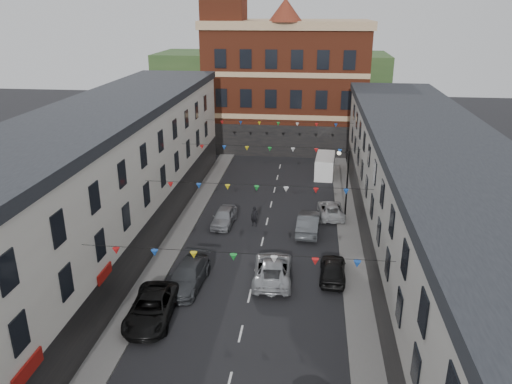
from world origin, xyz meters
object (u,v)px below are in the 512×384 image
at_px(car_right_d, 333,269).
at_px(white_van, 325,166).
at_px(car_left_d, 188,276).
at_px(car_left_c, 152,308).
at_px(car_right_f, 331,210).
at_px(car_left_e, 224,217).
at_px(street_lamp, 345,174).
at_px(car_right_e, 309,223).
at_px(pedestrian, 255,217).
at_px(moving_car, 273,269).

xyz_separation_m(car_right_d, white_van, (-0.26, 22.52, 0.38)).
bearing_deg(car_left_d, car_left_c, -102.86).
distance_m(car_left_d, car_right_f, 16.24).
bearing_deg(car_left_e, street_lamp, 19.51).
relative_size(car_right_e, car_right_f, 1.09).
distance_m(street_lamp, pedestrian, 8.68).
relative_size(car_left_e, car_right_f, 0.93).
distance_m(car_left_c, car_left_d, 4.14).
height_order(car_left_e, car_right_e, car_right_e).
bearing_deg(car_left_c, car_left_d, 69.56).
distance_m(car_left_d, car_left_e, 10.17).
height_order(car_right_e, moving_car, car_right_e).
bearing_deg(moving_car, car_right_f, -112.54).
height_order(car_right_d, pedestrian, pedestrian).
bearing_deg(car_left_e, white_van, 61.59).
xyz_separation_m(white_van, pedestrian, (-6.09, -14.44, -0.24)).
bearing_deg(car_left_d, pedestrian, 76.07).
distance_m(car_left_d, pedestrian, 10.65).
bearing_deg(car_right_d, street_lamp, -94.02).
bearing_deg(car_left_e, car_left_c, -94.73).
distance_m(moving_car, white_van, 23.40).
distance_m(car_left_c, car_left_e, 14.23).
bearing_deg(white_van, car_left_e, -117.30).
relative_size(car_left_e, car_right_d, 0.98).
bearing_deg(pedestrian, white_van, 82.67).
xyz_separation_m(car_left_c, car_right_e, (9.05, 13.41, 0.06)).
height_order(street_lamp, car_left_d, street_lamp).
bearing_deg(car_left_d, white_van, 73.12).
relative_size(car_right_f, white_van, 0.91).
height_order(car_left_e, pedestrian, pedestrian).
height_order(car_left_c, car_right_e, car_right_e).
relative_size(car_left_c, moving_car, 0.99).
bearing_deg(moving_car, car_left_d, 12.52).
bearing_deg(car_left_d, street_lamp, 54.72).
distance_m(moving_car, pedestrian, 8.94).
height_order(car_right_f, white_van, white_van).
bearing_deg(car_right_e, car_left_e, -1.98).
height_order(car_left_e, moving_car, moving_car).
bearing_deg(moving_car, car_right_d, -174.58).
xyz_separation_m(street_lamp, car_right_d, (-1.17, -11.15, -3.17)).
relative_size(car_left_d, white_van, 1.05).
relative_size(car_left_e, pedestrian, 2.45).
bearing_deg(car_right_d, pedestrian, -49.83).
height_order(street_lamp, car_left_c, street_lamp).
distance_m(car_left_e, car_right_e, 7.23).
height_order(car_right_e, white_van, white_van).
bearing_deg(white_van, car_left_d, -107.02).
relative_size(moving_car, white_van, 1.10).
bearing_deg(car_left_c, car_right_e, 52.41).
height_order(car_right_d, white_van, white_van).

